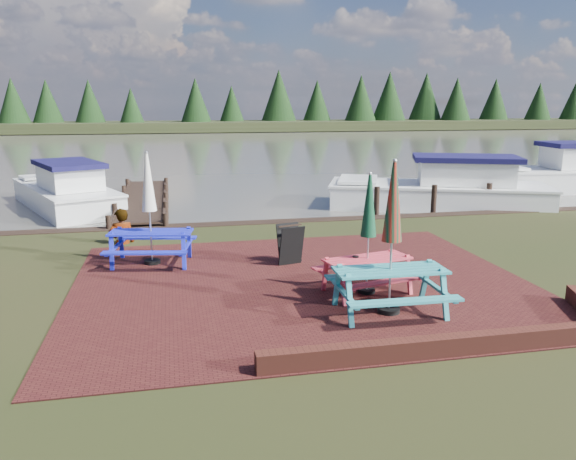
# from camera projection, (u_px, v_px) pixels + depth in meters

# --- Properties ---
(ground) EXTENTS (120.00, 120.00, 0.00)m
(ground) POSITION_uv_depth(u_px,v_px,m) (315.00, 301.00, 10.29)
(ground) COLOR black
(ground) RESTS_ON ground
(paving) EXTENTS (9.00, 7.50, 0.02)m
(paving) POSITION_uv_depth(u_px,v_px,m) (303.00, 283.00, 11.24)
(paving) COLOR #3A1312
(paving) RESTS_ON ground
(brick_wall) EXTENTS (6.21, 1.79, 0.30)m
(brick_wall) POSITION_uv_depth(u_px,v_px,m) (495.00, 336.00, 8.38)
(brick_wall) COLOR #4C1E16
(brick_wall) RESTS_ON ground
(water) EXTENTS (120.00, 60.00, 0.02)m
(water) POSITION_uv_depth(u_px,v_px,m) (201.00, 147.00, 45.59)
(water) COLOR #413F37
(water) RESTS_ON ground
(far_treeline) EXTENTS (120.00, 10.00, 8.10)m
(far_treeline) POSITION_uv_depth(u_px,v_px,m) (187.00, 104.00, 72.53)
(far_treeline) COLOR black
(far_treeline) RESTS_ON ground
(picnic_table_teal) EXTENTS (1.94, 1.73, 2.63)m
(picnic_table_teal) POSITION_uv_depth(u_px,v_px,m) (391.00, 262.00, 9.47)
(picnic_table_teal) COLOR teal
(picnic_table_teal) RESTS_ON ground
(picnic_table_red) EXTENTS (1.93, 1.80, 2.29)m
(picnic_table_red) POSITION_uv_depth(u_px,v_px,m) (368.00, 253.00, 10.52)
(picnic_table_red) COLOR #D33645
(picnic_table_red) RESTS_ON ground
(picnic_table_blue) EXTENTS (2.07, 1.91, 2.50)m
(picnic_table_blue) POSITION_uv_depth(u_px,v_px,m) (150.00, 226.00, 12.41)
(picnic_table_blue) COLOR #1B22CB
(picnic_table_blue) RESTS_ON ground
(chalkboard) EXTENTS (0.59, 0.66, 0.90)m
(chalkboard) POSITION_uv_depth(u_px,v_px,m) (290.00, 244.00, 12.51)
(chalkboard) COLOR black
(chalkboard) RESTS_ON ground
(jetty) EXTENTS (1.76, 9.08, 1.00)m
(jetty) POSITION_uv_depth(u_px,v_px,m) (144.00, 200.00, 20.32)
(jetty) COLOR black
(jetty) RESTS_ON ground
(boat_jetty) EXTENTS (4.77, 7.01, 1.93)m
(boat_jetty) POSITION_uv_depth(u_px,v_px,m) (66.00, 193.00, 20.04)
(boat_jetty) COLOR white
(boat_jetty) RESTS_ON ground
(boat_near) EXTENTS (8.15, 5.29, 2.08)m
(boat_near) POSITION_uv_depth(u_px,v_px,m) (443.00, 191.00, 20.21)
(boat_near) COLOR white
(boat_near) RESTS_ON ground
(boat_far) EXTENTS (7.55, 3.26, 2.29)m
(boat_far) POSITION_uv_depth(u_px,v_px,m) (566.00, 175.00, 24.14)
(boat_far) COLOR white
(boat_far) RESTS_ON ground
(person) EXTENTS (0.75, 0.59, 1.81)m
(person) POSITION_uv_depth(u_px,v_px,m) (120.00, 209.00, 14.25)
(person) COLOR gray
(person) RESTS_ON ground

